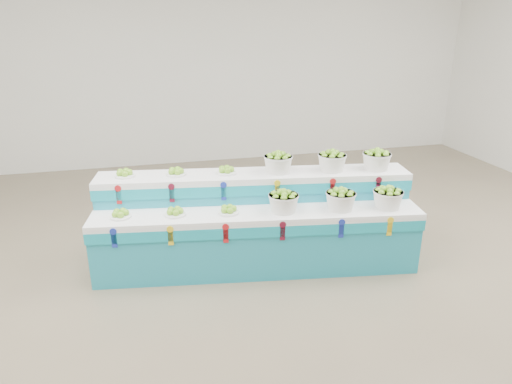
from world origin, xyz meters
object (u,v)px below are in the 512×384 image
Objects in this scene: display_stand at (256,222)px; plate_upper_mid at (176,171)px; basket_lower_left at (283,201)px; basket_upper_right at (377,159)px.

plate_upper_mid reaches higher than display_stand.
basket_upper_right is at bearing 12.51° from basket_lower_left.
display_stand is at bearing -179.69° from basket_upper_right.
basket_upper_right is (1.20, 0.27, 0.30)m from basket_lower_left.
basket_lower_left is 1.25m from plate_upper_mid.
plate_upper_mid is at bearing 171.50° from basket_upper_right.
basket_upper_right is (2.28, -0.34, 0.07)m from plate_upper_mid.
basket_upper_right is (1.44, 0.01, 0.63)m from display_stand.
basket_lower_left is 1.00× the size of basket_upper_right.
display_stand is 10.96× the size of basket_lower_left.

